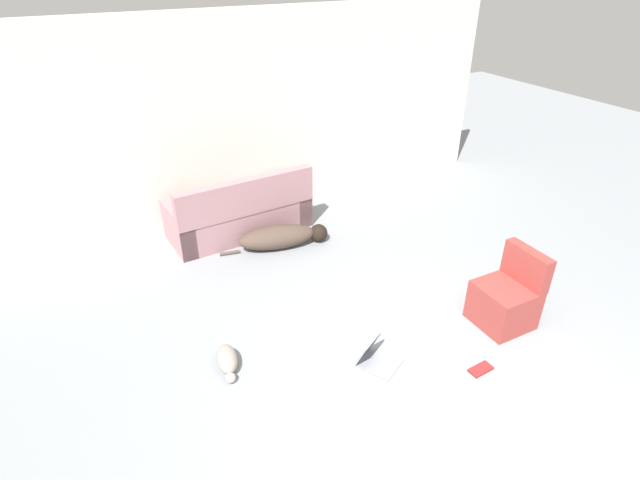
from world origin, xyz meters
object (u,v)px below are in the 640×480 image
Objects in this scene: dog at (281,237)px; cat at (227,360)px; book_red at (481,369)px; laptop_open at (375,356)px; side_chair at (507,299)px; couch at (240,214)px.

cat is (-1.35, -1.73, -0.06)m from dog.
book_red is (2.02, -1.16, -0.07)m from cat.
cat is 2.25× the size of book_red.
laptop_open is at bearing -81.51° from dog.
dog is 1.74× the size of side_chair.
side_chair is at bearing 30.75° from book_red.
laptop_open is at bearing 75.72° from cat.
dog reaches higher than book_red.
cat is 1.36m from laptop_open.
couch is 3.64m from book_red.
laptop_open is 1.52m from side_chair.
side_chair is at bearing -33.16° from laptop_open.
cat is 2.33m from book_red.
book_red is (0.80, -0.56, -0.07)m from laptop_open.
dog is (0.32, -0.61, -0.14)m from couch.
side_chair is at bearing 115.96° from couch.
side_chair is (2.73, -0.74, 0.21)m from cat.
couch reaches higher than laptop_open.
side_chair reaches higher than cat.
laptop_open reaches higher than cat.
laptop_open is at bearing 145.12° from book_red.
side_chair is (1.50, -0.14, 0.21)m from laptop_open.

